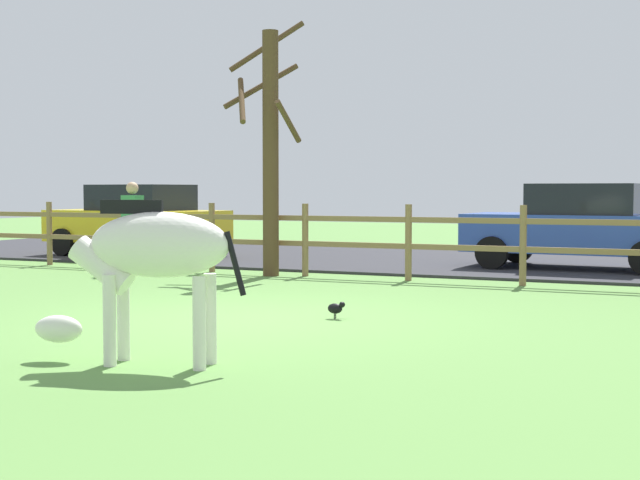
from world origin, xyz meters
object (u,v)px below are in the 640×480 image
at_px(parked_car_blue, 580,225).
at_px(visitor_right_of_tree, 133,223).
at_px(zebra, 150,257).
at_px(bare_tree, 270,144).
at_px(parked_car_yellow, 138,220).
at_px(crow_on_grass, 336,308).

relative_size(parked_car_blue, visitor_right_of_tree, 2.50).
bearing_deg(visitor_right_of_tree, parked_car_blue, 27.27).
bearing_deg(zebra, bare_tree, 110.60).
distance_m(bare_tree, zebra, 8.23).
height_order(parked_car_yellow, parked_car_blue, same).
bearing_deg(parked_car_blue, crow_on_grass, -101.92).
bearing_deg(bare_tree, zebra, -69.40).
xyz_separation_m(bare_tree, crow_on_grass, (3.19, -4.41, -2.16)).
bearing_deg(parked_car_blue, zebra, -100.18).
relative_size(crow_on_grass, parked_car_yellow, 0.05).
xyz_separation_m(crow_on_grass, parked_car_yellow, (-7.78, 6.88, 0.72)).
distance_m(zebra, visitor_right_of_tree, 8.77).
relative_size(zebra, crow_on_grass, 8.90).
bearing_deg(bare_tree, parked_car_blue, 33.09).
bearing_deg(visitor_right_of_tree, crow_on_grass, -33.92).
bearing_deg(parked_car_blue, parked_car_yellow, -176.08).
bearing_deg(zebra, parked_car_yellow, 126.48).
relative_size(parked_car_yellow, visitor_right_of_tree, 2.51).
height_order(bare_tree, visitor_right_of_tree, bare_tree).
bearing_deg(zebra, crow_on_grass, 84.01).
height_order(bare_tree, zebra, bare_tree).
xyz_separation_m(bare_tree, parked_car_blue, (4.78, 3.11, -1.44)).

